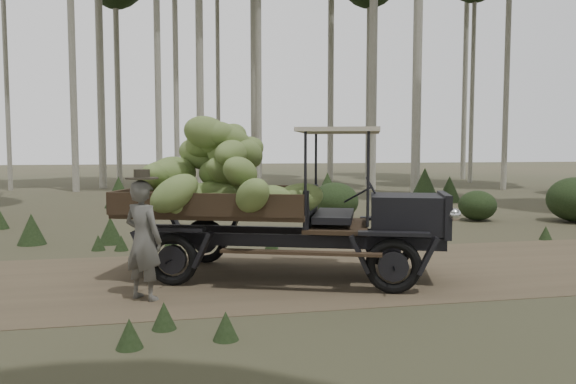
{
  "coord_description": "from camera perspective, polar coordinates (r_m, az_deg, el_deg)",
  "views": [
    {
      "loc": [
        -3.21,
        -8.38,
        1.97
      ],
      "look_at": [
        -1.5,
        -0.12,
        1.3
      ],
      "focal_mm": 35.0,
      "sensor_mm": 36.0,
      "label": 1
    }
  ],
  "objects": [
    {
      "name": "ground",
      "position": [
        9.19,
        9.1,
        -7.88
      ],
      "size": [
        120.0,
        120.0,
        0.0
      ],
      "primitive_type": "plane",
      "color": "#473D2B",
      "rests_on": "ground"
    },
    {
      "name": "dirt_track",
      "position": [
        9.19,
        9.1,
        -7.86
      ],
      "size": [
        70.0,
        4.0,
        0.01
      ],
      "primitive_type": "cube",
      "color": "brown",
      "rests_on": "ground"
    },
    {
      "name": "banana_truck",
      "position": [
        8.48,
        -4.22,
        0.85
      ],
      "size": [
        5.11,
        3.18,
        2.5
      ],
      "rotation": [
        0.0,
        0.0,
        -0.35
      ],
      "color": "black",
      "rests_on": "ground"
    },
    {
      "name": "farmer",
      "position": [
        7.47,
        -14.5,
        -4.6
      ],
      "size": [
        0.67,
        0.65,
        1.69
      ],
      "rotation": [
        0.0,
        0.0,
        2.44
      ],
      "color": "#55534D",
      "rests_on": "ground"
    },
    {
      "name": "undergrowth",
      "position": [
        11.74,
        14.98,
        -2.6
      ],
      "size": [
        24.9,
        21.31,
        1.32
      ],
      "color": "#233319",
      "rests_on": "ground"
    }
  ]
}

